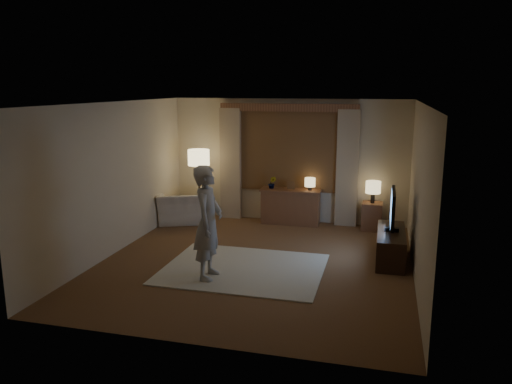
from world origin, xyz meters
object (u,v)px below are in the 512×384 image
(sideboard, at_px, (291,207))
(person, at_px, (208,222))
(armchair, at_px, (182,207))
(side_table, at_px, (372,216))
(tv_stand, at_px, (391,246))

(sideboard, height_order, person, person)
(armchair, bearing_deg, sideboard, 168.58)
(side_table, height_order, person, person)
(sideboard, distance_m, side_table, 1.68)
(sideboard, relative_size, armchair, 1.15)
(tv_stand, bearing_deg, armchair, 163.00)
(side_table, xyz_separation_m, person, (-2.30, -3.28, 0.60))
(side_table, relative_size, person, 0.33)
(sideboard, distance_m, armchair, 2.31)
(armchair, xyz_separation_m, person, (1.64, -2.84, 0.54))
(sideboard, xyz_separation_m, tv_stand, (2.04, -1.80, -0.10))
(armchair, relative_size, tv_stand, 0.74)
(armchair, distance_m, side_table, 3.96)
(tv_stand, bearing_deg, sideboard, 138.55)
(sideboard, height_order, armchair, sideboard)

